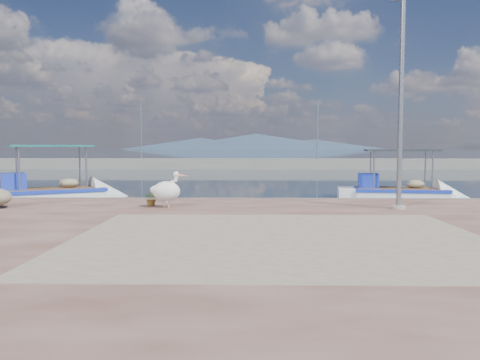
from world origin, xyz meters
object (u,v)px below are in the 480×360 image
(boat_left, at_px, (51,197))
(boat_right, at_px, (398,195))
(pelican, at_px, (167,191))
(lamp_post, at_px, (401,106))
(bollard_near, at_px, (166,191))

(boat_left, relative_size, boat_right, 1.08)
(pelican, bearing_deg, lamp_post, -0.16)
(pelican, xyz_separation_m, bollard_near, (-0.35, 1.71, -0.16))
(boat_right, height_order, pelican, boat_right)
(boat_right, height_order, lamp_post, lamp_post)
(pelican, relative_size, bollard_near, 1.64)
(boat_right, bearing_deg, boat_left, -167.89)
(boat_left, bearing_deg, boat_right, -26.65)
(boat_right, distance_m, pelican, 11.92)
(lamp_post, distance_m, bollard_near, 8.60)
(bollard_near, bearing_deg, lamp_post, -12.84)
(lamp_post, bearing_deg, boat_left, 157.15)
(bollard_near, bearing_deg, boat_right, 26.87)
(boat_left, height_order, bollard_near, boat_left)
(boat_left, xyz_separation_m, boat_right, (16.09, 1.05, -0.02))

